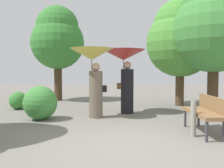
% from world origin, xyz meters
% --- Properties ---
extents(ground_plane, '(40.00, 40.00, 0.00)m').
position_xyz_m(ground_plane, '(0.00, 0.00, 0.00)').
color(ground_plane, slate).
extents(person_left, '(1.27, 1.27, 2.06)m').
position_xyz_m(person_left, '(-0.59, 2.83, 1.54)').
color(person_left, '#6B5B4C').
rests_on(person_left, ground).
extents(person_right, '(1.41, 1.41, 2.09)m').
position_xyz_m(person_right, '(0.42, 3.54, 1.59)').
color(person_right, black).
rests_on(person_right, ground).
extents(park_bench, '(0.54, 1.52, 0.83)m').
position_xyz_m(park_bench, '(1.97, 0.84, 0.51)').
color(park_bench, '#38383D').
rests_on(park_bench, ground).
extents(tree_near_right, '(2.89, 2.89, 4.67)m').
position_xyz_m(tree_near_right, '(3.59, 3.96, 3.01)').
color(tree_near_right, '#42301E').
rests_on(tree_near_right, ground).
extents(tree_mid_left, '(2.44, 2.44, 4.37)m').
position_xyz_m(tree_mid_left, '(-2.31, 7.11, 2.90)').
color(tree_mid_left, '#42301E').
rests_on(tree_mid_left, ground).
extents(tree_mid_right, '(2.67, 2.67, 4.21)m').
position_xyz_m(tree_mid_right, '(2.80, 5.14, 2.69)').
color(tree_mid_right, '#4C3823').
rests_on(tree_mid_right, ground).
extents(bush_path_left, '(0.64, 0.64, 0.64)m').
position_xyz_m(bush_path_left, '(-3.34, 4.56, 0.32)').
color(bush_path_left, '#387F33').
rests_on(bush_path_left, ground).
extents(bush_path_right, '(0.97, 0.97, 0.97)m').
position_xyz_m(bush_path_right, '(-2.09, 2.61, 0.48)').
color(bush_path_right, '#428C3D').
rests_on(bush_path_right, ground).
extents(path_marker_post, '(0.12, 0.12, 0.76)m').
position_xyz_m(path_marker_post, '(1.59, 0.60, 0.38)').
color(path_marker_post, gray).
rests_on(path_marker_post, ground).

